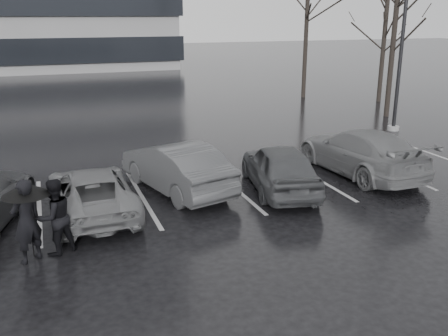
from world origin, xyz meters
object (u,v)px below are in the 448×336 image
Objects in this scene: car_west_a at (176,167)px; tree_north at (306,28)px; pedestrian_right at (55,217)px; tree_ne at (384,42)px; pedestrian_left at (27,221)px; car_main at (280,167)px; tree_east at (394,36)px; car_east at (360,152)px; car_west_b at (92,192)px; lamp_post at (403,34)px.

tree_north is (12.11, 14.27, 3.52)m from car_west_a.
tree_north is at bearing -159.72° from pedestrian_right.
pedestrian_right is 24.06m from tree_ne.
car_west_a is 2.43× the size of pedestrian_left.
car_west_a is at bearing -8.47° from car_main.
pedestrian_left is 24.11m from tree_north.
tree_east is at bearing -175.81° from pedestrian_right.
tree_ne is (15.61, 11.27, 2.77)m from car_west_a.
tree_east reaches higher than pedestrian_right.
tree_north reaches higher than car_east.
car_west_a is 5.23m from pedestrian_left.
car_west_b is 2.56× the size of pedestrian_right.
tree_ne is (18.15, 12.27, 2.89)m from car_west_b.
tree_east is (16.62, 10.36, 3.15)m from pedestrian_right.
tree_east is 1.14× the size of tree_ne.
pedestrian_left is 0.22× the size of tree_north.
tree_north is (15.62, 17.36, 3.40)m from pedestrian_right.
tree_east reaches higher than pedestrian_left.
tree_ne is (4.28, 6.84, -0.75)m from lamp_post.
car_west_a is 0.63× the size of tree_ne.
car_main is at bearing 145.50° from car_west_a.
car_west_b is 0.86× the size of car_east.
tree_east is (13.11, 7.27, 3.27)m from car_west_a.
pedestrian_right reaches higher than car_west_a.
car_west_a is 4.68m from pedestrian_right.
tree_east reaches higher than tree_ne.
pedestrian_right is 0.24× the size of tree_ne.
car_west_b is at bearing -152.14° from tree_east.
car_main is 0.81× the size of car_east.
car_main is at bearing -121.07° from tree_north.
tree_north reaches higher than car_main.
car_east reaches higher than car_main.
car_west_b is 15.33m from lamp_post.
tree_ne is at bearing -124.83° from car_main.
tree_ne is at bearing 57.93° from lamp_post.
car_east is 0.73× the size of tree_ne.
tree_ne is (12.72, 12.30, 2.79)m from car_main.
car_east is 2.79× the size of pedestrian_left.
car_east is 10.55m from pedestrian_left.
pedestrian_left is (-6.97, -2.25, 0.21)m from car_main.
car_east is at bearing -129.06° from tree_ne.
car_main is 0.95× the size of car_west_b.
car_main is 10.66m from lamp_post.
tree_ne is at bearing -178.75° from pedestrian_left.
lamp_post is (15.40, 7.71, 3.33)m from pedestrian_left.
car_west_a is 0.87× the size of car_east.
car_east is 3.00× the size of pedestrian_right.
lamp_post is (14.84, 7.52, 3.39)m from pedestrian_right.
tree_east is 7.08m from tree_north.
car_west_a is at bearing -158.60° from lamp_post.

